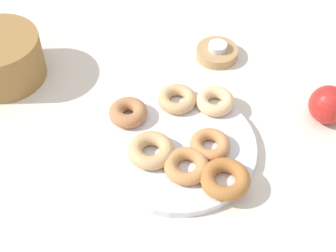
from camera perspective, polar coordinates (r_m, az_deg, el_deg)
The scene contains 13 objects.
ground_plane at distance 1.05m, azimuth 1.04°, elevation -2.67°, with size 2.40×2.40×0.00m, color beige.
donut_plate at distance 1.04m, azimuth 1.04°, elevation -2.37°, with size 0.33×0.33×0.02m, color silver.
donut_0 at distance 1.10m, azimuth 1.05°, elevation 3.07°, with size 0.08×0.08×0.03m, color tan.
donut_1 at distance 0.98m, azimuth 2.12°, elevation -4.55°, with size 0.09×0.09×0.03m, color #C6844C.
donut_2 at distance 0.97m, azimuth 6.49°, elevation -5.98°, with size 0.10×0.10×0.03m, color #AD6B33.
donut_3 at distance 1.02m, azimuth 4.77°, elevation -2.12°, with size 0.08×0.08×0.03m, color #C6844C.
donut_4 at distance 1.07m, azimuth -4.53°, elevation 1.53°, with size 0.08×0.08×0.03m, color #B27547.
donut_5 at distance 1.00m, azimuth -1.92°, elevation -2.77°, with size 0.09×0.09×0.03m, color tan.
donut_6 at distance 1.10m, azimuth 5.36°, elevation 2.81°, with size 0.08×0.08×0.03m, color #EABC84.
candle_holder at distance 1.25m, azimuth 5.56°, elevation 8.23°, with size 0.10×0.10×0.02m, color tan.
tealight at distance 1.23m, azimuth 5.63°, elevation 8.92°, with size 0.05×0.05×0.01m, color silver.
basket at distance 1.22m, azimuth -18.40°, elevation 7.30°, with size 0.19×0.19×0.11m, color olive.
apple at distance 1.13m, azimuth 17.68°, elevation 2.31°, with size 0.08×0.08×0.08m, color red.
Camera 1 is at (-0.43, -0.49, 0.82)m, focal length 53.87 mm.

